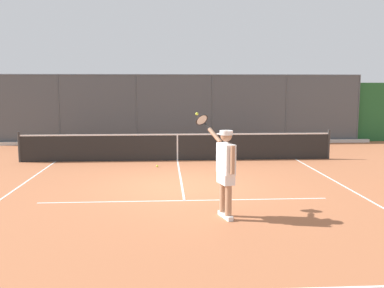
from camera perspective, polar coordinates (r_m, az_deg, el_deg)
The scene contains 7 objects.
ground_plane at distance 11.44m, azimuth -1.36°, elevation -5.63°, with size 60.00×60.00×0.00m, color #A8603D.
court_line_markings at distance 9.70m, azimuth -0.93°, elevation -8.05°, with size 8.66×9.94×0.01m.
fence_backdrop at distance 20.41m, azimuth -2.40°, elevation 4.20°, with size 20.40×1.37×3.18m.
tennis_net at distance 15.27m, azimuth -1.95°, elevation -0.37°, with size 11.13×0.09×1.07m.
tennis_player at distance 8.55m, azimuth 4.46°, elevation -2.95°, with size 0.76×1.34×2.07m.
tennis_ball_near_baseline at distance 10.77m, azimuth 4.12°, elevation -6.30°, with size 0.07×0.07×0.07m, color #D6E042.
tennis_ball_near_net at distance 14.14m, azimuth -4.67°, elevation -2.94°, with size 0.07×0.07×0.07m, color #CCDB33.
Camera 1 is at (0.43, 11.12, 2.64)m, focal length 40.07 mm.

